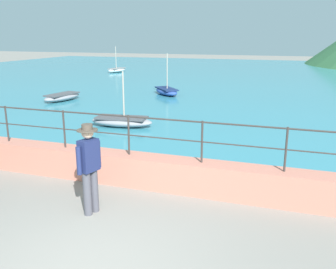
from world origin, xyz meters
TOP-DOWN VIEW (x-y plane):
  - promenade_wall at (0.00, 3.20)m, footprint 20.00×0.56m
  - railing at (0.00, 3.20)m, footprint 18.44×0.04m
  - lake_water at (0.00, 25.84)m, footprint 64.00×44.32m
  - person_walking at (-0.92, 1.63)m, footprint 0.38×0.55m
  - boat_1 at (-4.20, 15.49)m, footprint 2.17×2.34m
  - boat_2 at (-3.31, 7.89)m, footprint 2.38×1.14m
  - boat_3 at (-12.66, 26.29)m, footprint 1.22×2.41m
  - boat_4 at (-8.60, 11.92)m, footprint 1.27×2.42m

SIDE VIEW (x-z plane):
  - lake_water at x=0.00m, z-range 0.00..0.06m
  - boat_4 at x=-8.60m, z-range 0.08..0.44m
  - boat_2 at x=-3.31m, z-range -0.74..1.27m
  - boat_3 at x=-12.66m, z-range -0.87..1.40m
  - boat_1 at x=-4.20m, z-range -0.87..1.40m
  - promenade_wall at x=0.00m, z-range 0.00..0.70m
  - person_walking at x=-0.92m, z-range 0.10..1.85m
  - railing at x=0.00m, z-range 0.87..1.77m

